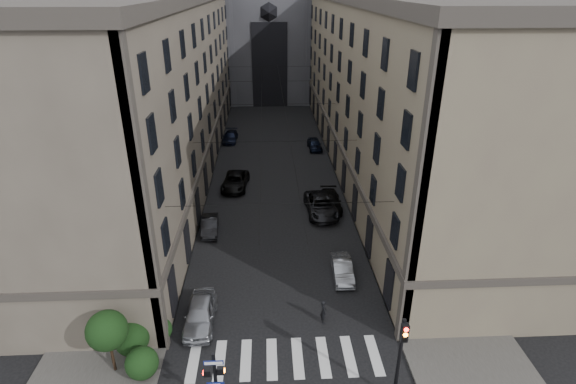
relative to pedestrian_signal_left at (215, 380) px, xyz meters
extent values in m
cube|color=#383533|center=(-6.99, 34.50, -2.25)|extent=(7.00, 80.00, 0.15)
cube|color=#383533|center=(14.01, 34.50, -2.25)|extent=(7.00, 80.00, 0.15)
cube|color=beige|center=(3.51, 3.50, -2.32)|extent=(11.00, 3.20, 0.01)
cube|color=#50473D|center=(-9.99, 34.50, 6.68)|extent=(13.00, 60.00, 18.00)
cube|color=#38332D|center=(-9.99, 34.50, 1.88)|extent=(13.40, 60.30, 0.50)
cube|color=brown|center=(17.01, 34.50, 6.68)|extent=(13.00, 60.00, 18.00)
cube|color=#38332D|center=(17.01, 34.50, 1.88)|extent=(13.40, 60.30, 0.50)
cube|color=#2D2D33|center=(3.51, 73.50, 12.68)|extent=(34.00, 22.00, 30.00)
cube|color=black|center=(3.51, 62.45, 4.68)|extent=(6.00, 0.30, 14.00)
cylinder|color=black|center=(0.01, 0.00, -0.32)|extent=(0.18, 0.18, 4.00)
cube|color=orange|center=(0.29, 0.00, 0.58)|extent=(0.34, 0.24, 0.38)
cube|color=#FF0C07|center=(-0.37, 0.10, 0.38)|extent=(0.34, 0.24, 0.38)
cube|color=navy|center=(0.01, -0.13, 1.23)|extent=(0.95, 0.05, 0.24)
cube|color=navy|center=(0.01, -0.13, -0.17)|extent=(0.85, 0.05, 0.27)
cylinder|color=black|center=(9.11, 0.50, 0.28)|extent=(0.20, 0.20, 5.20)
cube|color=black|center=(9.11, 0.28, 2.28)|extent=(0.34, 0.30, 1.00)
cylinder|color=#FF0C07|center=(9.11, 0.12, 2.60)|extent=(0.22, 0.05, 0.22)
cylinder|color=orange|center=(9.11, 0.12, 2.28)|extent=(0.22, 0.05, 0.22)
cylinder|color=black|center=(9.11, 0.12, 1.96)|extent=(0.22, 0.05, 0.22)
sphere|color=black|center=(-4.29, 2.50, -1.27)|extent=(1.80, 1.80, 1.80)
sphere|color=black|center=(-5.29, 4.30, -1.17)|extent=(2.00, 2.00, 2.00)
sphere|color=black|center=(-3.89, 5.30, -1.47)|extent=(1.40, 1.40, 1.40)
cylinder|color=black|center=(-5.99, 3.00, -0.97)|extent=(0.16, 0.16, 2.40)
sphere|color=black|center=(-5.99, 3.00, 0.63)|extent=(2.20, 2.20, 2.20)
cylinder|color=black|center=(3.51, 8.50, 5.18)|extent=(14.00, 0.03, 0.03)
cylinder|color=black|center=(3.51, 20.50, 5.18)|extent=(14.00, 0.03, 0.03)
cylinder|color=black|center=(3.51, 33.50, 5.18)|extent=(14.00, 0.03, 0.03)
cylinder|color=black|center=(3.51, 46.50, 5.18)|extent=(14.00, 0.03, 0.03)
cylinder|color=black|center=(3.51, 58.50, 5.18)|extent=(14.00, 0.03, 0.03)
cylinder|color=black|center=(2.21, 34.50, 4.78)|extent=(0.03, 60.00, 0.03)
cylinder|color=black|center=(4.81, 34.50, 4.78)|extent=(0.03, 60.00, 0.03)
imported|color=gray|center=(-1.70, 6.69, -1.54)|extent=(1.91, 4.64, 1.57)
imported|color=black|center=(-2.36, 18.38, -1.68)|extent=(1.59, 3.95, 1.28)
imported|color=black|center=(-0.69, 27.65, -1.57)|extent=(3.00, 5.61, 1.50)
imported|color=black|center=(-2.25, 43.24, -1.67)|extent=(2.08, 4.62, 1.31)
imported|color=gray|center=(8.09, 11.30, -1.67)|extent=(1.49, 3.99, 1.30)
imported|color=black|center=(7.71, 21.41, -1.51)|extent=(3.01, 6.00, 1.63)
imported|color=black|center=(8.75, 22.52, -1.64)|extent=(2.02, 4.75, 1.37)
imported|color=black|center=(8.97, 39.44, -1.62)|extent=(1.84, 4.17, 1.39)
imported|color=black|center=(6.10, 6.50, -1.50)|extent=(0.48, 0.65, 1.64)
camera|label=1|loc=(2.73, -15.99, 17.39)|focal=28.00mm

